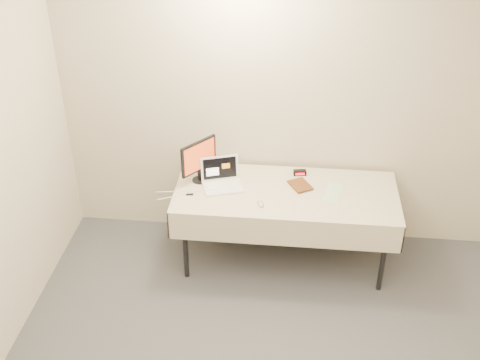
# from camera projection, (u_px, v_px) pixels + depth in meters

# --- Properties ---
(back_wall) EXTENTS (4.00, 0.10, 2.70)m
(back_wall) POSITION_uv_depth(u_px,v_px,m) (291.00, 101.00, 5.06)
(back_wall) COLOR beige
(back_wall) RESTS_ON ground
(table) EXTENTS (1.86, 0.81, 0.74)m
(table) POSITION_uv_depth(u_px,v_px,m) (286.00, 198.00, 5.04)
(table) COLOR black
(table) RESTS_ON ground
(laptop) EXTENTS (0.39, 0.36, 0.23)m
(laptop) POSITION_uv_depth(u_px,v_px,m) (221.00, 179.00, 5.07)
(laptop) COLOR white
(laptop) RESTS_ON table
(monitor) EXTENTS (0.25, 0.30, 0.38)m
(monitor) POSITION_uv_depth(u_px,v_px,m) (199.00, 158.00, 5.03)
(monitor) COLOR black
(monitor) RESTS_ON table
(book) EXTENTS (0.14, 0.09, 0.20)m
(book) POSITION_uv_depth(u_px,v_px,m) (293.00, 178.00, 4.99)
(book) COLOR #924E1A
(book) RESTS_ON table
(alarm_clock) EXTENTS (0.12, 0.06, 0.05)m
(alarm_clock) POSITION_uv_depth(u_px,v_px,m) (300.00, 173.00, 5.22)
(alarm_clock) COLOR black
(alarm_clock) RESTS_ON table
(clicker) EXTENTS (0.08, 0.11, 0.02)m
(clicker) POSITION_uv_depth(u_px,v_px,m) (261.00, 203.00, 4.84)
(clicker) COLOR #BABABD
(clicker) RESTS_ON table
(paper_form) EXTENTS (0.18, 0.33, 0.00)m
(paper_form) POSITION_uv_depth(u_px,v_px,m) (333.00, 192.00, 5.00)
(paper_form) COLOR #C5E8B8
(paper_form) RESTS_ON table
(usb_dongle) EXTENTS (0.06, 0.03, 0.01)m
(usb_dongle) POSITION_uv_depth(u_px,v_px,m) (190.00, 194.00, 4.96)
(usb_dongle) COLOR black
(usb_dongle) RESTS_ON table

